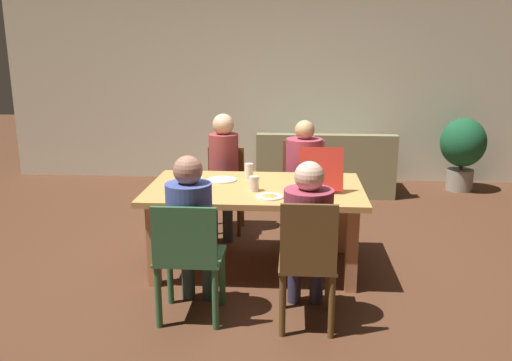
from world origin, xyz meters
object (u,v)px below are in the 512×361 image
Objects in this scene: plate_2 at (270,196)px; plate_3 at (178,195)px; chair_2 at (225,185)px; pizza_box_0 at (320,181)px; drinking_glass_1 at (254,184)px; dining_table at (255,197)px; potted_plant at (463,147)px; person_2 at (223,165)px; person_3 at (191,222)px; drinking_glass_2 at (249,171)px; person_0 at (308,227)px; person_1 at (304,169)px; plate_1 at (191,178)px; drinking_glass_0 at (314,190)px; chair_0 at (308,262)px; couch at (324,170)px; plate_0 at (222,180)px; chair_1 at (303,182)px; chair_3 at (188,258)px.

plate_3 is at bearing 179.41° from plate_2.
chair_2 is 1.45m from plate_2.
pizza_box_0 is 3.60× the size of drinking_glass_1.
dining_table is 3.74m from potted_plant.
chair_2 is at bearing 90.00° from person_2.
dining_table is 0.93m from person_3.
plate_2 is at bearing -69.79° from drinking_glass_2.
person_0 is at bearing -62.64° from plate_2.
drinking_glass_1 is at bearing -114.03° from person_1.
potted_plant reaches higher than drinking_glass_2.
plate_1 is 1.56× the size of drinking_glass_0.
chair_0 is 0.53× the size of couch.
person_0 is at bearing -55.50° from plate_0.
chair_0 reaches higher than drinking_glass_1.
plate_1 is at bearing 160.36° from dining_table.
person_1 is 1.21× the size of potted_plant.
chair_2 is 3.27× the size of plate_0.
drinking_glass_1 is 0.07× the size of couch.
pizza_box_0 is 0.25× the size of couch.
drinking_glass_0 is (0.34, 0.01, 0.05)m from plate_2.
dining_table is 1.12m from chair_0.
person_3 reaches higher than plate_1.
drinking_glass_1 is (-0.42, 0.73, 0.11)m from person_0.
drinking_glass_1 is (-0.00, -0.14, 0.16)m from dining_table.
person_2 is at bearing 96.84° from plate_0.
person_0 is 1.23× the size of chair_1.
plate_3 is at bearing -99.87° from person_2.
drinking_glass_0 is at bearing -124.04° from potted_plant.
plate_1 is 1.65× the size of drinking_glass_1.
plate_1 is at bearing 132.99° from person_0.
plate_3 is (-0.59, -0.31, 0.10)m from dining_table.
person_0 is 5.71× the size of plate_1.
chair_1 is 6.60× the size of drinking_glass_2.
person_2 is 2.05m from couch.
chair_1 is 0.54× the size of couch.
person_2 reaches higher than drinking_glass_2.
drinking_glass_1 is at bearing 61.17° from person_3.
plate_1 is at bearing 154.22° from drinking_glass_0.
person_1 reaches higher than chair_1.
chair_1 is 0.81m from chair_2.
chair_0 is at bearing -90.00° from chair_1.
plate_2 is (-0.40, -0.34, -0.04)m from pizza_box_0.
plate_0 is 0.28m from plate_1.
chair_1 is (0.00, 1.99, 0.04)m from chair_0.
plate_0 is 2.60m from couch.
plate_1 is at bearing -107.03° from person_2.
chair_3 reaches higher than plate_2.
pizza_box_0 is (0.93, -0.98, 0.31)m from chair_2.
drinking_glass_1 is (0.31, -0.33, 0.06)m from plate_0.
person_2 is 2.76× the size of pizza_box_0.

